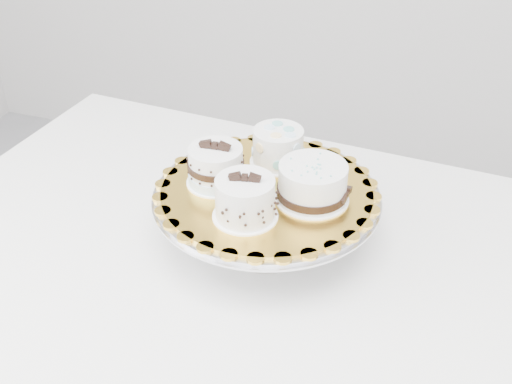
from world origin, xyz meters
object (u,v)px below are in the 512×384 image
(cake_stand, at_px, (267,208))
(cake_swirl, at_px, (245,200))
(cake_board, at_px, (267,190))
(cake_banded, at_px, (216,167))
(table, at_px, (250,274))
(cake_ribbon, at_px, (313,184))
(cake_dots, at_px, (278,146))

(cake_stand, distance_m, cake_swirl, 0.12)
(cake_board, xyz_separation_m, cake_banded, (-0.09, -0.01, 0.04))
(table, height_order, cake_swirl, cake_swirl)
(cake_board, height_order, cake_swirl, cake_swirl)
(cake_stand, height_order, cake_ribbon, cake_ribbon)
(table, height_order, cake_banded, cake_banded)
(cake_swirl, xyz_separation_m, cake_ribbon, (0.09, 0.09, -0.00))
(cake_board, bearing_deg, cake_ribbon, -2.29)
(cake_stand, height_order, cake_board, cake_board)
(table, relative_size, cake_board, 3.62)
(cake_ribbon, bearing_deg, table, -163.41)
(cake_swirl, bearing_deg, cake_board, 72.93)
(cake_stand, relative_size, cake_ribbon, 3.00)
(table, bearing_deg, cake_swirl, -72.17)
(cake_banded, height_order, cake_ribbon, cake_banded)
(table, distance_m, cake_swirl, 0.23)
(cake_dots, height_order, cake_ribbon, same)
(cake_stand, xyz_separation_m, cake_banded, (-0.09, -0.01, 0.07))
(cake_banded, relative_size, cake_dots, 0.93)
(cake_board, relative_size, cake_swirl, 3.24)
(cake_board, height_order, cake_ribbon, cake_ribbon)
(cake_swirl, bearing_deg, cake_ribbon, 31.18)
(cake_board, bearing_deg, cake_dots, 95.25)
(cake_swirl, xyz_separation_m, cake_dots, (-0.00, 0.18, 0.00))
(cake_banded, bearing_deg, table, -17.45)
(cake_swirl, distance_m, cake_ribbon, 0.13)
(cake_stand, bearing_deg, cake_board, -90.00)
(table, bearing_deg, cake_ribbon, 15.99)
(cake_board, distance_m, cake_ribbon, 0.09)
(cake_swirl, relative_size, cake_dots, 1.00)
(cake_swirl, relative_size, cake_banded, 1.07)
(cake_stand, relative_size, cake_board, 1.09)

